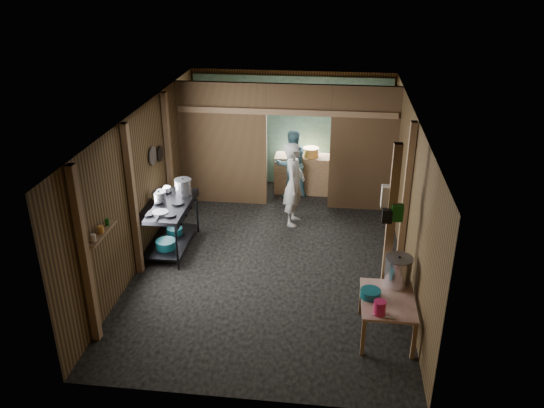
# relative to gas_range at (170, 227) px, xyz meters

# --- Properties ---
(floor) EXTENTS (4.50, 7.00, 0.00)m
(floor) POSITION_rel_gas_range_xyz_m (1.88, -0.02, -0.45)
(floor) COLOR black
(floor) RESTS_ON ground
(ceiling) EXTENTS (4.50, 7.00, 0.00)m
(ceiling) POSITION_rel_gas_range_xyz_m (1.88, -0.02, 2.15)
(ceiling) COLOR #302F2E
(ceiling) RESTS_ON ground
(wall_back) EXTENTS (4.50, 0.00, 2.60)m
(wall_back) POSITION_rel_gas_range_xyz_m (1.88, 3.48, 0.85)
(wall_back) COLOR brown
(wall_back) RESTS_ON ground
(wall_front) EXTENTS (4.50, 0.00, 2.60)m
(wall_front) POSITION_rel_gas_range_xyz_m (1.88, -3.52, 0.85)
(wall_front) COLOR brown
(wall_front) RESTS_ON ground
(wall_left) EXTENTS (0.00, 7.00, 2.60)m
(wall_left) POSITION_rel_gas_range_xyz_m (-0.37, -0.02, 0.85)
(wall_left) COLOR brown
(wall_left) RESTS_ON ground
(wall_right) EXTENTS (0.00, 7.00, 2.60)m
(wall_right) POSITION_rel_gas_range_xyz_m (4.13, -0.02, 0.85)
(wall_right) COLOR brown
(wall_right) RESTS_ON ground
(partition_left) EXTENTS (1.85, 0.10, 2.60)m
(partition_left) POSITION_rel_gas_range_xyz_m (0.55, 2.18, 0.85)
(partition_left) COLOR brown
(partition_left) RESTS_ON floor
(partition_right) EXTENTS (1.35, 0.10, 2.60)m
(partition_right) POSITION_rel_gas_range_xyz_m (3.46, 2.18, 0.85)
(partition_right) COLOR brown
(partition_right) RESTS_ON floor
(partition_header) EXTENTS (1.30, 0.10, 0.60)m
(partition_header) POSITION_rel_gas_range_xyz_m (2.13, 2.18, 1.85)
(partition_header) COLOR brown
(partition_header) RESTS_ON wall_back
(turquoise_panel) EXTENTS (4.40, 0.06, 2.50)m
(turquoise_panel) POSITION_rel_gas_range_xyz_m (1.88, 3.42, 0.80)
(turquoise_panel) COLOR #78B9BB
(turquoise_panel) RESTS_ON wall_back
(back_counter) EXTENTS (1.20, 0.50, 0.85)m
(back_counter) POSITION_rel_gas_range_xyz_m (2.18, 2.93, -0.03)
(back_counter) COLOR #A1794C
(back_counter) RESTS_ON floor
(wall_clock) EXTENTS (0.20, 0.03, 0.20)m
(wall_clock) POSITION_rel_gas_range_xyz_m (2.13, 3.38, 1.45)
(wall_clock) COLOR silver
(wall_clock) RESTS_ON wall_back
(post_left_a) EXTENTS (0.10, 0.12, 2.60)m
(post_left_a) POSITION_rel_gas_range_xyz_m (-0.30, -2.62, 0.85)
(post_left_a) COLOR #A1794C
(post_left_a) RESTS_ON floor
(post_left_b) EXTENTS (0.10, 0.12, 2.60)m
(post_left_b) POSITION_rel_gas_range_xyz_m (-0.30, -0.82, 0.85)
(post_left_b) COLOR #A1794C
(post_left_b) RESTS_ON floor
(post_left_c) EXTENTS (0.10, 0.12, 2.60)m
(post_left_c) POSITION_rel_gas_range_xyz_m (-0.30, 1.18, 0.85)
(post_left_c) COLOR #A1794C
(post_left_c) RESTS_ON floor
(post_right) EXTENTS (0.10, 0.12, 2.60)m
(post_right) POSITION_rel_gas_range_xyz_m (4.06, -0.22, 0.85)
(post_right) COLOR #A1794C
(post_right) RESTS_ON floor
(post_free) EXTENTS (0.12, 0.12, 2.60)m
(post_free) POSITION_rel_gas_range_xyz_m (3.73, -1.32, 0.85)
(post_free) COLOR #A1794C
(post_free) RESTS_ON floor
(cross_beam) EXTENTS (4.40, 0.12, 0.12)m
(cross_beam) POSITION_rel_gas_range_xyz_m (1.88, 2.13, 1.60)
(cross_beam) COLOR #A1794C
(cross_beam) RESTS_ON wall_left
(pan_lid_big) EXTENTS (0.03, 0.34, 0.34)m
(pan_lid_big) POSITION_rel_gas_range_xyz_m (-0.33, 0.38, 1.20)
(pan_lid_big) COLOR slate
(pan_lid_big) RESTS_ON wall_left
(pan_lid_small) EXTENTS (0.03, 0.30, 0.30)m
(pan_lid_small) POSITION_rel_gas_range_xyz_m (-0.33, 0.78, 1.10)
(pan_lid_small) COLOR black
(pan_lid_small) RESTS_ON wall_left
(wall_shelf) EXTENTS (0.14, 0.80, 0.03)m
(wall_shelf) POSITION_rel_gas_range_xyz_m (-0.27, -2.12, 0.95)
(wall_shelf) COLOR #A1794C
(wall_shelf) RESTS_ON wall_left
(jar_white) EXTENTS (0.07, 0.07, 0.10)m
(jar_white) POSITION_rel_gas_range_xyz_m (-0.27, -2.37, 1.01)
(jar_white) COLOR silver
(jar_white) RESTS_ON wall_shelf
(jar_yellow) EXTENTS (0.08, 0.08, 0.10)m
(jar_yellow) POSITION_rel_gas_range_xyz_m (-0.27, -2.12, 1.01)
(jar_yellow) COLOR #F9A941
(jar_yellow) RESTS_ON wall_shelf
(jar_green) EXTENTS (0.06, 0.06, 0.10)m
(jar_green) POSITION_rel_gas_range_xyz_m (-0.27, -1.90, 1.01)
(jar_green) COLOR #115313
(jar_green) RESTS_ON wall_shelf
(bag_white) EXTENTS (0.22, 0.15, 0.32)m
(bag_white) POSITION_rel_gas_range_xyz_m (3.68, -1.24, 1.33)
(bag_white) COLOR silver
(bag_white) RESTS_ON post_free
(bag_green) EXTENTS (0.16, 0.12, 0.24)m
(bag_green) POSITION_rel_gas_range_xyz_m (3.80, -1.38, 1.15)
(bag_green) COLOR #115313
(bag_green) RESTS_ON post_free
(bag_black) EXTENTS (0.14, 0.10, 0.20)m
(bag_black) POSITION_rel_gas_range_xyz_m (3.66, -1.40, 1.10)
(bag_black) COLOR black
(bag_black) RESTS_ON post_free
(gas_range) EXTENTS (0.79, 1.53, 0.90)m
(gas_range) POSITION_rel_gas_range_xyz_m (0.00, 0.00, 0.00)
(gas_range) COLOR black
(gas_range) RESTS_ON floor
(prep_table) EXTENTS (0.73, 1.01, 0.60)m
(prep_table) POSITION_rel_gas_range_xyz_m (3.71, -2.05, -0.15)
(prep_table) COLOR tan
(prep_table) RESTS_ON floor
(stove_pot_large) EXTENTS (0.36, 0.36, 0.31)m
(stove_pot_large) POSITION_rel_gas_range_xyz_m (0.17, 0.44, 0.59)
(stove_pot_large) COLOR silver
(stove_pot_large) RESTS_ON gas_range
(stove_pot_med) EXTENTS (0.33, 0.33, 0.22)m
(stove_pot_med) POSITION_rel_gas_range_xyz_m (-0.17, 0.06, 0.54)
(stove_pot_med) COLOR silver
(stove_pot_med) RESTS_ON gas_range
(stove_saucepan) EXTENTS (0.21, 0.21, 0.11)m
(stove_saucepan) POSITION_rel_gas_range_xyz_m (-0.17, 0.48, 0.51)
(stove_saucepan) COLOR silver
(stove_saucepan) RESTS_ON gas_range
(frying_pan) EXTENTS (0.29, 0.51, 0.07)m
(frying_pan) POSITION_rel_gas_range_xyz_m (0.00, -0.42, 0.47)
(frying_pan) COLOR slate
(frying_pan) RESTS_ON gas_range
(blue_tub_front) EXTENTS (0.35, 0.35, 0.15)m
(blue_tub_front) POSITION_rel_gas_range_xyz_m (0.00, -0.29, -0.20)
(blue_tub_front) COLOR #125660
(blue_tub_front) RESTS_ON gas_range
(blue_tub_back) EXTENTS (0.29, 0.29, 0.12)m
(blue_tub_back) POSITION_rel_gas_range_xyz_m (0.00, 0.26, -0.22)
(blue_tub_back) COLOR #125660
(blue_tub_back) RESTS_ON gas_range
(stock_pot) EXTENTS (0.45, 0.45, 0.46)m
(stock_pot) POSITION_rel_gas_range_xyz_m (3.86, -1.66, 0.35)
(stock_pot) COLOR silver
(stock_pot) RESTS_ON prep_table
(wash_basin) EXTENTS (0.30, 0.30, 0.11)m
(wash_basin) POSITION_rel_gas_range_xyz_m (3.47, -2.03, 0.20)
(wash_basin) COLOR #125660
(wash_basin) RESTS_ON prep_table
(pink_bucket) EXTENTS (0.20, 0.20, 0.20)m
(pink_bucket) POSITION_rel_gas_range_xyz_m (3.57, -2.41, 0.24)
(pink_bucket) COLOR #D32159
(pink_bucket) RESTS_ON prep_table
(knife) EXTENTS (0.30, 0.09, 0.01)m
(knife) POSITION_rel_gas_range_xyz_m (3.63, -2.47, 0.15)
(knife) COLOR silver
(knife) RESTS_ON prep_table
(yellow_tub) EXTENTS (0.35, 0.35, 0.19)m
(yellow_tub) POSITION_rel_gas_range_xyz_m (2.36, 2.93, 0.50)
(yellow_tub) COLOR #F9A941
(yellow_tub) RESTS_ON back_counter
(cook) EXTENTS (0.46, 0.65, 1.67)m
(cook) POSITION_rel_gas_range_xyz_m (2.13, 1.32, 0.38)
(cook) COLOR beige
(cook) RESTS_ON floor
(worker_back) EXTENTS (0.90, 0.81, 1.51)m
(worker_back) POSITION_rel_gas_range_xyz_m (1.96, 2.66, 0.30)
(worker_back) COLOR teal
(worker_back) RESTS_ON floor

